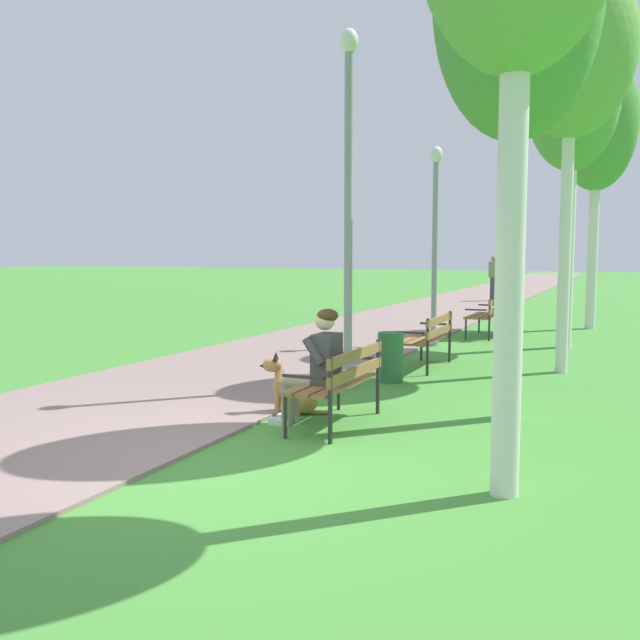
{
  "coord_description": "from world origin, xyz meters",
  "views": [
    {
      "loc": [
        3.34,
        -5.15,
        1.85
      ],
      "look_at": [
        -0.56,
        3.66,
        0.9
      ],
      "focal_mm": 39.83,
      "sensor_mm": 36.0,
      "label": 1
    }
  ],
  "objects": [
    {
      "name": "ground_plane",
      "position": [
        0.0,
        0.0,
        0.0
      ],
      "size": [
        120.0,
        120.0,
        0.0
      ],
      "primitive_type": "plane",
      "color": "#478E38"
    },
    {
      "name": "lamp_post_near",
      "position": [
        -0.11,
        3.58,
        2.42
      ],
      "size": [
        0.24,
        0.24,
        4.68
      ],
      "color": "gray",
      "rests_on": "ground"
    },
    {
      "name": "dog_shepherd",
      "position": [
        -0.13,
        1.95,
        0.26
      ],
      "size": [
        0.8,
        0.44,
        0.71
      ],
      "color": "#B27F47",
      "rests_on": "ground"
    },
    {
      "name": "park_bench_near",
      "position": [
        0.56,
        1.66,
        0.51
      ],
      "size": [
        0.55,
        1.5,
        0.85
      ],
      "color": "olive",
      "rests_on": "ground"
    },
    {
      "name": "birch_tree_fourth",
      "position": [
        2.19,
        9.03,
        4.69
      ],
      "size": [
        1.72,
        1.83,
        6.19
      ],
      "color": "silver",
      "rests_on": "ground"
    },
    {
      "name": "person_seated_on_near_bench",
      "position": [
        0.35,
        1.54,
        0.68
      ],
      "size": [
        0.74,
        0.49,
        1.25
      ],
      "color": "gray",
      "rests_on": "ground"
    },
    {
      "name": "lamp_post_mid",
      "position": [
        -0.18,
        8.28,
        1.98
      ],
      "size": [
        0.24,
        0.24,
        3.82
      ],
      "color": "gray",
      "rests_on": "ground"
    },
    {
      "name": "birch_tree_second",
      "position": [
        2.11,
        2.74,
        4.41
      ],
      "size": [
        1.76,
        1.71,
        5.94
      ],
      "color": "silver",
      "rests_on": "ground"
    },
    {
      "name": "park_bench_mid",
      "position": [
        0.42,
        5.66,
        0.51
      ],
      "size": [
        0.55,
        1.5,
        0.85
      ],
      "color": "olive",
      "rests_on": "ground"
    },
    {
      "name": "birch_tree_fifth",
      "position": [
        2.44,
        12.69,
        4.76
      ],
      "size": [
        1.81,
        1.92,
        6.4
      ],
      "color": "silver",
      "rests_on": "ground"
    },
    {
      "name": "litter_bin",
      "position": [
        0.25,
        4.29,
        0.35
      ],
      "size": [
        0.36,
        0.36,
        0.7
      ],
      "primitive_type": "cylinder",
      "color": "#2D6638",
      "rests_on": "ground"
    },
    {
      "name": "pedestrian_distant",
      "position": [
        -1.26,
        20.68,
        0.84
      ],
      "size": [
        0.32,
        0.22,
        1.65
      ],
      "color": "#383842",
      "rests_on": "ground"
    },
    {
      "name": "park_bench_far",
      "position": [
        0.5,
        10.1,
        0.51
      ],
      "size": [
        0.55,
        1.5,
        0.85
      ],
      "color": "olive",
      "rests_on": "ground"
    },
    {
      "name": "paved_path",
      "position": [
        -2.11,
        24.0,
        0.02
      ],
      "size": [
        3.69,
        60.0,
        0.04
      ],
      "primitive_type": "cube",
      "color": "gray",
      "rests_on": "ground"
    },
    {
      "name": "birch_tree_third",
      "position": [
        2.38,
        6.09,
        4.75
      ],
      "size": [
        1.85,
        1.84,
        6.1
      ],
      "color": "silver",
      "rests_on": "ground"
    }
  ]
}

